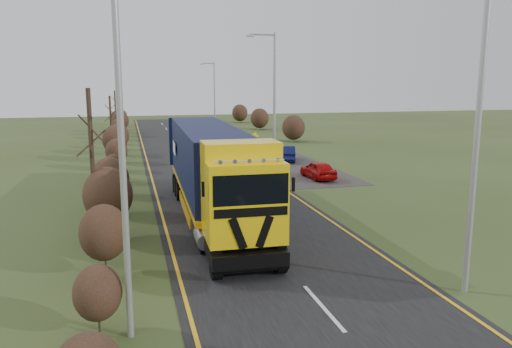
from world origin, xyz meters
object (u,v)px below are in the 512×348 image
Objects in this scene: car_red_hatchback at (318,170)px; car_blue_sedan at (287,154)px; lorry at (212,167)px; streetlight_near at (475,114)px; speed_sign at (274,156)px.

car_blue_sedan is (0.32, 7.62, 0.02)m from car_red_hatchback.
lorry reaches higher than car_red_hatchback.
streetlight_near is at bearing 79.45° from car_red_hatchback.
streetlight_near is (-2.72, -25.50, 4.76)m from car_blue_sedan.
lorry is at bearing -121.44° from speed_sign.
lorry is 11.09m from speed_sign.
lorry is 11.91m from streetlight_near.
lorry reaches higher than speed_sign.
streetlight_near reaches higher than car_blue_sedan.
speed_sign is at bearing -32.06° from car_red_hatchback.
car_blue_sedan is at bearing -95.26° from car_red_hatchback.
car_red_hatchback is at bearing 104.47° from car_blue_sedan.
car_red_hatchback is at bearing 45.30° from lorry.
car_red_hatchback is 0.36× the size of streetlight_near.
car_blue_sedan reaches higher than car_red_hatchback.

